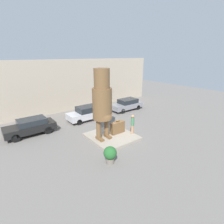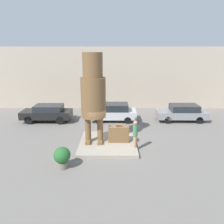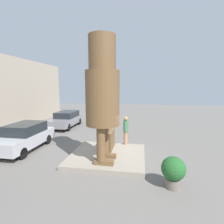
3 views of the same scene
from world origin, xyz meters
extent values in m
plane|color=slate|center=(0.00, 0.00, 0.00)|extent=(60.00, 60.00, 0.00)
cube|color=gray|center=(0.00, 0.00, 0.11)|extent=(3.79, 3.93, 0.22)
cube|color=tan|center=(0.00, 9.94, 3.26)|extent=(28.00, 0.60, 6.52)
cube|color=brown|center=(-1.32, -0.08, 0.32)|extent=(0.31, 0.91, 0.20)
cube|color=brown|center=(-0.51, -0.08, 0.32)|extent=(0.31, 0.91, 0.20)
cylinder|color=brown|center=(-1.32, 0.06, 1.21)|extent=(0.40, 0.40, 1.59)
cylinder|color=brown|center=(-0.51, 0.06, 1.21)|extent=(0.40, 0.40, 1.59)
cylinder|color=brown|center=(-0.92, 0.06, 3.29)|extent=(1.59, 1.59, 2.56)
cylinder|color=brown|center=(-0.92, 0.06, 5.33)|extent=(1.25, 1.25, 1.53)
cube|color=brown|center=(0.72, 0.07, 0.76)|extent=(1.38, 0.46, 1.09)
cylinder|color=brown|center=(0.72, 0.07, 1.43)|extent=(0.38, 0.14, 0.14)
cylinder|color=#A87A56|center=(1.74, -0.81, 0.62)|extent=(0.23, 0.23, 0.81)
cylinder|color=#3D704C|center=(1.74, -0.81, 1.38)|extent=(0.30, 0.30, 0.72)
sphere|color=#A87A56|center=(1.74, -0.81, 1.88)|extent=(0.27, 0.27, 0.27)
cube|color=black|center=(-5.60, 5.03, 0.68)|extent=(4.39, 1.77, 0.64)
cube|color=#1E2328|center=(-5.38, 5.03, 1.26)|extent=(2.41, 1.60, 0.51)
cylinder|color=black|center=(-6.96, 4.23, 0.36)|extent=(0.71, 0.18, 0.71)
cylinder|color=black|center=(-6.96, 5.83, 0.36)|extent=(0.71, 0.18, 0.71)
cylinder|color=black|center=(-4.24, 4.23, 0.36)|extent=(0.71, 0.18, 0.71)
cylinder|color=black|center=(-4.24, 5.83, 0.36)|extent=(0.71, 0.18, 0.71)
cube|color=#B7B7BC|center=(0.34, 5.26, 0.65)|extent=(4.10, 1.81, 0.68)
cube|color=#1E2328|center=(0.55, 5.26, 1.29)|extent=(2.25, 1.63, 0.60)
cylinder|color=black|center=(-0.93, 4.44, 0.31)|extent=(0.62, 0.18, 0.62)
cylinder|color=black|center=(-0.93, 6.07, 0.31)|extent=(0.62, 0.18, 0.62)
cylinder|color=black|center=(1.61, 4.44, 0.31)|extent=(0.62, 0.18, 0.62)
cylinder|color=black|center=(1.61, 6.07, 0.31)|extent=(0.62, 0.18, 0.62)
cube|color=gray|center=(6.50, 5.31, 0.62)|extent=(4.41, 1.80, 0.62)
cube|color=#1E2328|center=(6.72, 5.31, 1.21)|extent=(2.42, 1.62, 0.55)
cylinder|color=black|center=(5.14, 4.50, 0.31)|extent=(0.63, 0.18, 0.63)
cylinder|color=black|center=(5.14, 6.11, 0.31)|extent=(0.63, 0.18, 0.63)
cylinder|color=black|center=(7.87, 4.50, 0.31)|extent=(0.63, 0.18, 0.63)
cylinder|color=black|center=(7.87, 6.11, 0.31)|extent=(0.63, 0.18, 0.63)
cylinder|color=#70665B|center=(-2.40, -2.98, 0.19)|extent=(0.57, 0.57, 0.38)
sphere|color=#235B28|center=(-2.40, -2.98, 0.77)|extent=(0.91, 0.91, 0.91)
camera|label=1|loc=(-8.54, -11.26, 7.09)|focal=28.00mm
camera|label=2|loc=(0.38, -13.61, 6.28)|focal=35.00mm
camera|label=3|loc=(-8.88, -1.74, 3.80)|focal=28.00mm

